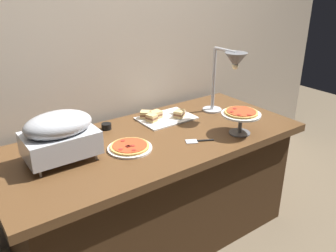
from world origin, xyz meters
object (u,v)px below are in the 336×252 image
Objects in this scene: sandwich_platter at (163,117)px; sauce_cup_near at (94,132)px; serving_spatula at (198,141)px; pizza_plate_front at (130,147)px; pizza_plate_center at (241,116)px; heat_lamp at (231,66)px; chafing_dish at (59,134)px; sauce_cup_far at (106,126)px.

sandwich_platter reaches higher than sauce_cup_near.
pizza_plate_front is at bearing 158.77° from serving_spatula.
pizza_plate_center is 0.65× the size of sandwich_platter.
serving_spatula is (-0.43, -0.18, -0.36)m from heat_lamp.
heat_lamp is at bearing -3.17° from chafing_dish.
heat_lamp is at bearing 23.35° from serving_spatula.
pizza_plate_front is at bearing 162.66° from pizza_plate_center.
pizza_plate_front is 0.72m from pizza_plate_center.
pizza_plate_front is at bearing -74.78° from sauce_cup_near.
sauce_cup_far reaches higher than pizza_plate_front.
sandwich_platter is at bearing 32.63° from pizza_plate_front.
sandwich_platter is (0.41, 0.27, 0.01)m from pizza_plate_front.
sandwich_platter is 0.40m from sauce_cup_far.
serving_spatula is (0.47, -0.46, -0.02)m from sauce_cup_near.
heat_lamp is 1.25× the size of sandwich_platter.
serving_spatula is at bearing 168.11° from pizza_plate_center.
pizza_plate_front is at bearing -147.37° from sandwich_platter.
chafing_dish is at bearing 163.35° from pizza_plate_center.
sauce_cup_near is (-0.08, 0.31, 0.01)m from pizza_plate_front.
chafing_dish reaches higher than sauce_cup_near.
sandwich_platter is at bearing 118.80° from pizza_plate_center.
chafing_dish reaches higher than serving_spatula.
sandwich_platter reaches higher than sauce_cup_far.
pizza_plate_front is at bearing -93.52° from sauce_cup_far.
sauce_cup_near is (-0.76, 0.52, -0.10)m from pizza_plate_center.
sauce_cup_near is at bearing 36.87° from chafing_dish.
pizza_plate_center is (-0.14, -0.25, -0.24)m from heat_lamp.
pizza_plate_center is at bearing -16.65° from chafing_dish.
sauce_cup_far reaches higher than sauce_cup_near.
pizza_plate_front is at bearing -15.34° from chafing_dish.
sandwich_platter is (-0.26, 0.48, -0.10)m from pizza_plate_center.
sauce_cup_near is at bearing 145.74° from pizza_plate_center.
heat_lamp reaches higher than serving_spatula.
chafing_dish is 6.11× the size of sauce_cup_near.
pizza_plate_center is 0.32m from serving_spatula.
pizza_plate_front is 0.68× the size of sandwich_platter.
serving_spatula is at bearing -21.23° from pizza_plate_front.
pizza_plate_center is 3.97× the size of sauce_cup_near.
chafing_dish is at bearing 176.83° from heat_lamp.
heat_lamp reaches higher than sandwich_platter.
chafing_dish is 0.40m from pizza_plate_front.
chafing_dish is at bearing -147.76° from sauce_cup_far.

